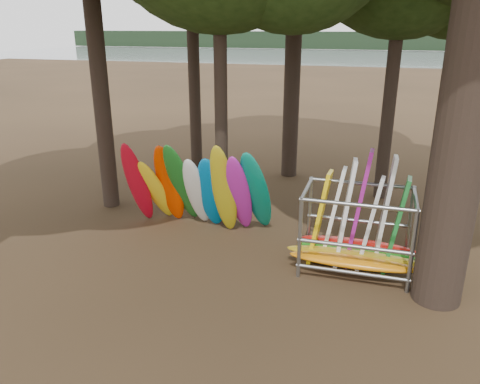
# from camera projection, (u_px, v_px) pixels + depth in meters

# --- Properties ---
(ground) EXTENTS (120.00, 120.00, 0.00)m
(ground) POSITION_uv_depth(u_px,v_px,m) (237.00, 268.00, 11.36)
(ground) COLOR #47331E
(ground) RESTS_ON ground
(lake) EXTENTS (160.00, 160.00, 0.00)m
(lake) POSITION_uv_depth(u_px,v_px,m) (361.00, 67.00, 65.49)
(lake) COLOR gray
(lake) RESTS_ON ground
(far_shore) EXTENTS (160.00, 4.00, 4.00)m
(far_shore) POSITION_uv_depth(u_px,v_px,m) (373.00, 41.00, 109.92)
(far_shore) COLOR black
(far_shore) RESTS_ON ground
(kayak_row) EXTENTS (4.18, 2.00, 2.85)m
(kayak_row) POSITION_uv_depth(u_px,v_px,m) (199.00, 189.00, 12.98)
(kayak_row) COLOR #AD091B
(kayak_row) RESTS_ON ground
(storage_rack) EXTENTS (3.21, 1.50, 2.90)m
(storage_rack) POSITION_uv_depth(u_px,v_px,m) (356.00, 233.00, 11.01)
(storage_rack) COLOR gray
(storage_rack) RESTS_ON ground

